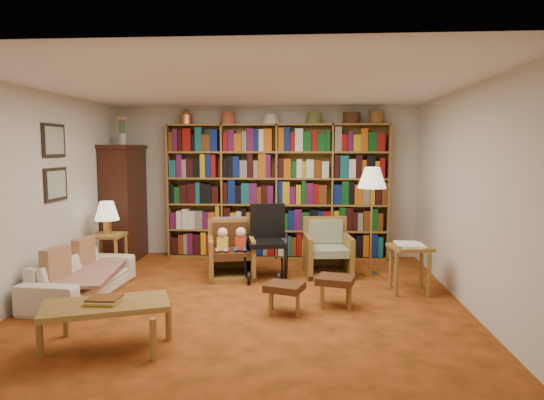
# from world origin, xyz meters

# --- Properties ---
(floor) EXTENTS (5.00, 5.00, 0.00)m
(floor) POSITION_xyz_m (0.00, 0.00, 0.00)
(floor) COLOR #B64C1C
(floor) RESTS_ON ground
(ceiling) EXTENTS (5.00, 5.00, 0.00)m
(ceiling) POSITION_xyz_m (0.00, 0.00, 2.50)
(ceiling) COLOR white
(ceiling) RESTS_ON wall_back
(wall_back) EXTENTS (5.00, 0.00, 5.00)m
(wall_back) POSITION_xyz_m (0.00, 2.50, 1.25)
(wall_back) COLOR silver
(wall_back) RESTS_ON floor
(wall_front) EXTENTS (5.00, 0.00, 5.00)m
(wall_front) POSITION_xyz_m (0.00, -2.50, 1.25)
(wall_front) COLOR silver
(wall_front) RESTS_ON floor
(wall_left) EXTENTS (0.00, 5.00, 5.00)m
(wall_left) POSITION_xyz_m (-2.50, 0.00, 1.25)
(wall_left) COLOR silver
(wall_left) RESTS_ON floor
(wall_right) EXTENTS (0.00, 5.00, 5.00)m
(wall_right) POSITION_xyz_m (2.50, 0.00, 1.25)
(wall_right) COLOR silver
(wall_right) RESTS_ON floor
(bookshelf) EXTENTS (3.60, 0.30, 2.42)m
(bookshelf) POSITION_xyz_m (0.20, 2.33, 1.17)
(bookshelf) COLOR olive
(bookshelf) RESTS_ON floor
(curio_cabinet) EXTENTS (0.50, 0.95, 2.40)m
(curio_cabinet) POSITION_xyz_m (-2.25, 2.00, 0.95)
(curio_cabinet) COLOR #3C1C10
(curio_cabinet) RESTS_ON floor
(framed_pictures) EXTENTS (0.03, 0.52, 0.97)m
(framed_pictures) POSITION_xyz_m (-2.48, 0.30, 1.62)
(framed_pictures) COLOR black
(framed_pictures) RESTS_ON wall_left
(sofa) EXTENTS (1.73, 0.75, 0.50)m
(sofa) POSITION_xyz_m (-2.05, 0.01, 0.25)
(sofa) COLOR beige
(sofa) RESTS_ON floor
(sofa_throw) EXTENTS (0.89, 1.41, 0.04)m
(sofa_throw) POSITION_xyz_m (-2.00, 0.01, 0.30)
(sofa_throw) COLOR beige
(sofa_throw) RESTS_ON sofa
(cushion_left) EXTENTS (0.15, 0.39, 0.38)m
(cushion_left) POSITION_xyz_m (-2.18, 0.36, 0.45)
(cushion_left) COLOR maroon
(cushion_left) RESTS_ON sofa
(cushion_right) EXTENTS (0.19, 0.41, 0.40)m
(cushion_right) POSITION_xyz_m (-2.18, -0.34, 0.45)
(cushion_right) COLOR maroon
(cushion_right) RESTS_ON sofa
(side_table_lamp) EXTENTS (0.47, 0.47, 0.59)m
(side_table_lamp) POSITION_xyz_m (-2.15, 1.06, 0.45)
(side_table_lamp) COLOR olive
(side_table_lamp) RESTS_ON floor
(table_lamp) EXTENTS (0.34, 0.34, 0.47)m
(table_lamp) POSITION_xyz_m (-2.15, 1.06, 0.90)
(table_lamp) COLOR gold
(table_lamp) RESTS_ON side_table_lamp
(armchair_leather) EXTENTS (0.77, 0.79, 0.81)m
(armchair_leather) POSITION_xyz_m (-0.36, 1.07, 0.34)
(armchair_leather) COLOR olive
(armchair_leather) RESTS_ON floor
(armchair_sage) EXTENTS (0.72, 0.75, 0.80)m
(armchair_sage) POSITION_xyz_m (1.00, 1.31, 0.31)
(armchair_sage) COLOR olive
(armchair_sage) RESTS_ON floor
(wheelchair) EXTENTS (0.59, 0.82, 1.02)m
(wheelchair) POSITION_xyz_m (0.13, 1.06, 0.46)
(wheelchair) COLOR black
(wheelchair) RESTS_ON floor
(floor_lamp) EXTENTS (0.41, 0.41, 1.54)m
(floor_lamp) POSITION_xyz_m (1.60, 1.28, 1.33)
(floor_lamp) COLOR gold
(floor_lamp) RESTS_ON floor
(side_table_papers) EXTENTS (0.55, 0.55, 0.62)m
(side_table_papers) POSITION_xyz_m (1.98, 0.45, 0.49)
(side_table_papers) COLOR olive
(side_table_papers) RESTS_ON floor
(footstool_a) EXTENTS (0.47, 0.44, 0.33)m
(footstool_a) POSITION_xyz_m (0.45, -0.44, 0.27)
(footstool_a) COLOR #552A16
(footstool_a) RESTS_ON floor
(footstool_b) EXTENTS (0.48, 0.44, 0.35)m
(footstool_b) POSITION_xyz_m (1.02, -0.16, 0.28)
(footstool_b) COLOR #552A16
(footstool_b) RESTS_ON floor
(coffee_table) EXTENTS (1.22, 0.91, 0.47)m
(coffee_table) POSITION_xyz_m (-1.11, -1.49, 0.37)
(coffee_table) COLOR olive
(coffee_table) RESTS_ON floor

